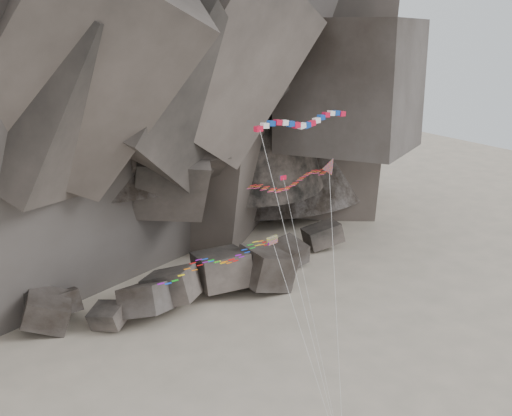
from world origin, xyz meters
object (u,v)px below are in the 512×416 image
delta_kite (287,182)px  parafoil_kite (214,261)px  pennant_kite (295,234)px  banner_kite (303,123)px

delta_kite → parafoil_kite: bearing=154.5°
delta_kite → pennant_kite: delta_kite is taller
banner_kite → parafoil_kite: (-7.06, 3.32, -12.10)m
parafoil_kite → pennant_kite: (5.80, -4.11, 2.62)m
parafoil_kite → pennant_kite: 7.58m
delta_kite → banner_kite: 5.12m
banner_kite → pennant_kite: banner_kite is taller
delta_kite → pennant_kite: (0.34, -0.79, -4.62)m
delta_kite → pennant_kite: size_ratio=1.06×
banner_kite → pennant_kite: 9.60m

